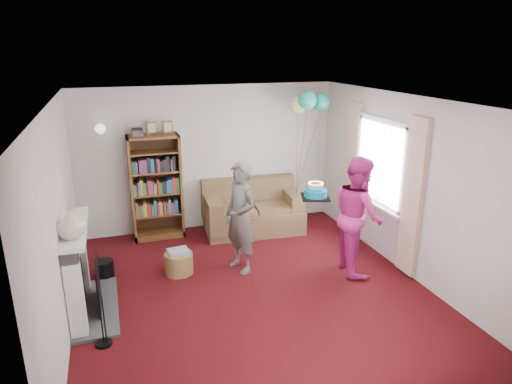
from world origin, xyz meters
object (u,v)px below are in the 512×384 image
object	(u,v)px
person_magenta	(358,215)
birthday_cake	(315,193)
sofa	(252,211)
person_striped	(241,217)
bookcase	(156,187)

from	to	relation	value
person_magenta	birthday_cake	distance (m)	0.67
sofa	person_striped	world-z (taller)	person_striped
birthday_cake	person_magenta	bearing A→B (deg)	-31.04
sofa	birthday_cake	distance (m)	1.84
birthday_cake	sofa	bearing A→B (deg)	105.03
bookcase	person_magenta	distance (m)	3.35
person_magenta	sofa	bearing A→B (deg)	35.83
bookcase	birthday_cake	xyz separation A→B (m)	(2.05, -1.84, 0.26)
bookcase	person_magenta	xyz separation A→B (m)	(2.57, -2.15, -0.02)
bookcase	sofa	size ratio (longest dim) A/B	1.18
person_striped	birthday_cake	bearing A→B (deg)	58.09
sofa	person_magenta	world-z (taller)	person_magenta
sofa	birthday_cake	world-z (taller)	birthday_cake
person_striped	birthday_cake	size ratio (longest dim) A/B	4.17
person_magenta	bookcase	bearing A→B (deg)	59.50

